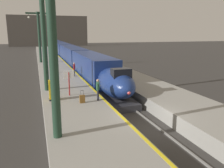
{
  "coord_description": "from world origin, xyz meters",
  "views": [
    {
      "loc": [
        -6.69,
        -12.66,
        6.27
      ],
      "look_at": [
        -0.42,
        6.38,
        1.8
      ],
      "focal_mm": 37.03,
      "sensor_mm": 36.0,
      "label": 1
    }
  ],
  "objects_px": {
    "station_column_mid": "(43,21)",
    "highspeed_train_main": "(67,52)",
    "departure_info_board": "(69,78)",
    "passenger_mid_platform": "(74,68)",
    "ticket_machine_yellow": "(54,91)",
    "station_column_near": "(53,24)",
    "station_column_far": "(39,32)",
    "passenger_near_edge": "(98,88)",
    "rolling_suitcase": "(82,99)",
    "passenger_far_waiting": "(55,65)"
  },
  "relations": [
    {
      "from": "passenger_mid_platform",
      "to": "ticket_machine_yellow",
      "type": "distance_m",
      "value": 10.2
    },
    {
      "from": "departure_info_board",
      "to": "passenger_near_edge",
      "type": "bearing_deg",
      "value": -47.69
    },
    {
      "from": "highspeed_train_main",
      "to": "station_column_far",
      "type": "height_order",
      "value": "station_column_far"
    },
    {
      "from": "station_column_near",
      "to": "passenger_near_edge",
      "type": "xyz_separation_m",
      "value": [
        3.6,
        5.73,
        -4.61
      ]
    },
    {
      "from": "passenger_near_edge",
      "to": "station_column_near",
      "type": "bearing_deg",
      "value": -122.13
    },
    {
      "from": "station_column_near",
      "to": "passenger_far_waiting",
      "type": "xyz_separation_m",
      "value": [
        1.49,
        19.94,
        -4.61
      ]
    },
    {
      "from": "passenger_near_edge",
      "to": "rolling_suitcase",
      "type": "distance_m",
      "value": 1.52
    },
    {
      "from": "highspeed_train_main",
      "to": "passenger_mid_platform",
      "type": "xyz_separation_m",
      "value": [
        -2.37,
        -25.01,
        0.07
      ]
    },
    {
      "from": "station_column_near",
      "to": "departure_info_board",
      "type": "xyz_separation_m",
      "value": [
        1.66,
        7.85,
        -4.1
      ]
    },
    {
      "from": "ticket_machine_yellow",
      "to": "departure_info_board",
      "type": "bearing_deg",
      "value": 36.09
    },
    {
      "from": "passenger_mid_platform",
      "to": "departure_info_board",
      "type": "height_order",
      "value": "departure_info_board"
    },
    {
      "from": "station_column_far",
      "to": "rolling_suitcase",
      "type": "height_order",
      "value": "station_column_far"
    },
    {
      "from": "station_column_mid",
      "to": "rolling_suitcase",
      "type": "height_order",
      "value": "station_column_mid"
    },
    {
      "from": "rolling_suitcase",
      "to": "departure_info_board",
      "type": "distance_m",
      "value": 2.79
    },
    {
      "from": "passenger_near_edge",
      "to": "passenger_far_waiting",
      "type": "height_order",
      "value": "same"
    },
    {
      "from": "station_column_mid",
      "to": "highspeed_train_main",
      "type": "bearing_deg",
      "value": 79.3
    },
    {
      "from": "ticket_machine_yellow",
      "to": "departure_info_board",
      "type": "distance_m",
      "value": 1.86
    },
    {
      "from": "station_column_mid",
      "to": "departure_info_board",
      "type": "height_order",
      "value": "station_column_mid"
    },
    {
      "from": "ticket_machine_yellow",
      "to": "station_column_mid",
      "type": "bearing_deg",
      "value": 95.73
    },
    {
      "from": "station_column_mid",
      "to": "passenger_mid_platform",
      "type": "xyz_separation_m",
      "value": [
        3.53,
        6.2,
        -5.22
      ]
    },
    {
      "from": "station_column_near",
      "to": "passenger_mid_platform",
      "type": "distance_m",
      "value": 17.52
    },
    {
      "from": "station_column_mid",
      "to": "passenger_near_edge",
      "type": "height_order",
      "value": "station_column_mid"
    },
    {
      "from": "passenger_mid_platform",
      "to": "station_column_mid",
      "type": "bearing_deg",
      "value": -119.69
    },
    {
      "from": "passenger_near_edge",
      "to": "departure_info_board",
      "type": "height_order",
      "value": "departure_info_board"
    },
    {
      "from": "rolling_suitcase",
      "to": "passenger_near_edge",
      "type": "bearing_deg",
      "value": 13.47
    },
    {
      "from": "station_column_near",
      "to": "departure_info_board",
      "type": "relative_size",
      "value": 4.31
    },
    {
      "from": "ticket_machine_yellow",
      "to": "station_column_near",
      "type": "bearing_deg",
      "value": -92.45
    },
    {
      "from": "station_column_near",
      "to": "station_column_mid",
      "type": "distance_m",
      "value": 10.36
    },
    {
      "from": "highspeed_train_main",
      "to": "passenger_near_edge",
      "type": "height_order",
      "value": "highspeed_train_main"
    },
    {
      "from": "passenger_far_waiting",
      "to": "station_column_far",
      "type": "bearing_deg",
      "value": 97.36
    },
    {
      "from": "station_column_mid",
      "to": "passenger_far_waiting",
      "type": "distance_m",
      "value": 11.03
    },
    {
      "from": "station_column_near",
      "to": "passenger_mid_platform",
      "type": "bearing_deg",
      "value": 78.12
    },
    {
      "from": "departure_info_board",
      "to": "highspeed_train_main",
      "type": "bearing_deg",
      "value": 82.92
    },
    {
      "from": "departure_info_board",
      "to": "passenger_mid_platform",
      "type": "bearing_deg",
      "value": 78.18
    },
    {
      "from": "station_column_far",
      "to": "rolling_suitcase",
      "type": "bearing_deg",
      "value": -84.97
    },
    {
      "from": "highspeed_train_main",
      "to": "station_column_far",
      "type": "bearing_deg",
      "value": -121.54
    },
    {
      "from": "station_column_far",
      "to": "passenger_mid_platform",
      "type": "bearing_deg",
      "value": -77.07
    },
    {
      "from": "highspeed_train_main",
      "to": "passenger_far_waiting",
      "type": "distance_m",
      "value": 22.05
    },
    {
      "from": "station_column_far",
      "to": "passenger_far_waiting",
      "type": "height_order",
      "value": "station_column_far"
    },
    {
      "from": "passenger_near_edge",
      "to": "rolling_suitcase",
      "type": "bearing_deg",
      "value": -166.53
    },
    {
      "from": "station_column_far",
      "to": "ticket_machine_yellow",
      "type": "xyz_separation_m",
      "value": [
        0.35,
        -25.08,
        -4.53
      ]
    },
    {
      "from": "passenger_far_waiting",
      "to": "rolling_suitcase",
      "type": "xyz_separation_m",
      "value": [
        0.79,
        -14.52,
        -0.69
      ]
    },
    {
      "from": "station_column_mid",
      "to": "ticket_machine_yellow",
      "type": "distance_m",
      "value": 6.5
    },
    {
      "from": "passenger_far_waiting",
      "to": "rolling_suitcase",
      "type": "height_order",
      "value": "passenger_far_waiting"
    },
    {
      "from": "passenger_mid_platform",
      "to": "passenger_near_edge",
      "type": "bearing_deg",
      "value": -89.38
    },
    {
      "from": "passenger_near_edge",
      "to": "rolling_suitcase",
      "type": "height_order",
      "value": "passenger_near_edge"
    },
    {
      "from": "rolling_suitcase",
      "to": "passenger_mid_platform",
      "type": "bearing_deg",
      "value": 83.85
    },
    {
      "from": "passenger_mid_platform",
      "to": "highspeed_train_main",
      "type": "bearing_deg",
      "value": 84.6
    },
    {
      "from": "station_column_mid",
      "to": "passenger_mid_platform",
      "type": "relative_size",
      "value": 6.21
    },
    {
      "from": "passenger_mid_platform",
      "to": "ticket_machine_yellow",
      "type": "bearing_deg",
      "value": -108.2
    }
  ]
}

